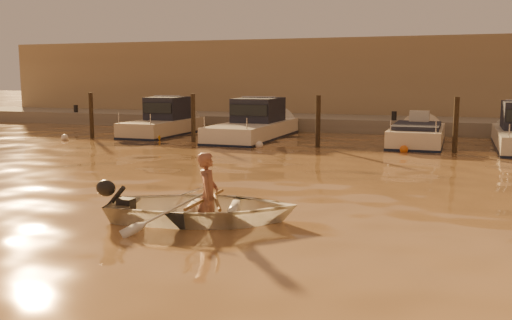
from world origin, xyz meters
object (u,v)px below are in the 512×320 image
at_px(moored_boat_1, 162,121).
at_px(waterfront_building, 373,82).
at_px(moored_boat_3, 417,139).
at_px(person, 208,195).
at_px(dinghy, 203,208).
at_px(moored_boat_2, 253,124).

bearing_deg(moored_boat_1, waterfront_building, 53.44).
bearing_deg(moored_boat_3, person, -101.52).
height_order(moored_boat_3, waterfront_building, waterfront_building).
xyz_separation_m(dinghy, person, (0.10, 0.03, 0.25)).
relative_size(moored_boat_1, waterfront_building, 0.13).
bearing_deg(moored_boat_3, dinghy, -101.88).
xyz_separation_m(moored_boat_1, moored_boat_3, (11.50, 0.00, -0.40)).
height_order(person, moored_boat_1, moored_boat_1).
distance_m(dinghy, waterfront_building, 25.10).
distance_m(moored_boat_1, waterfront_building, 13.81).
height_order(moored_boat_1, moored_boat_3, moored_boat_1).
bearing_deg(moored_boat_1, person, -58.24).
height_order(moored_boat_1, moored_boat_2, same).
height_order(dinghy, moored_boat_1, moored_boat_1).
xyz_separation_m(dinghy, moored_boat_2, (-4.04, 14.01, 0.37)).
height_order(person, moored_boat_2, moored_boat_2).
height_order(moored_boat_1, waterfront_building, waterfront_building).
xyz_separation_m(moored_boat_3, waterfront_building, (-3.35, 11.00, 2.17)).
distance_m(dinghy, moored_boat_3, 14.31).
height_order(moored_boat_2, moored_boat_3, moored_boat_2).
relative_size(dinghy, moored_boat_2, 0.48).
bearing_deg(moored_boat_2, moored_boat_3, 0.00).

